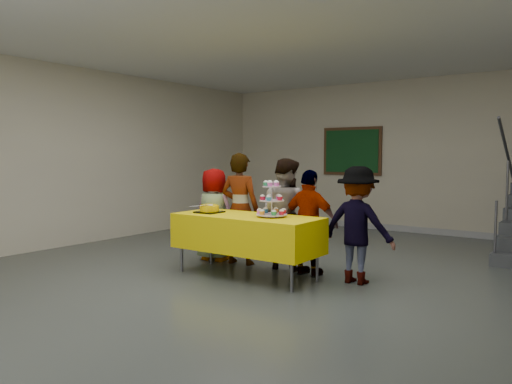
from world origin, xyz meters
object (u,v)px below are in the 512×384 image
bear_cake (209,208)px  schoolchild_e (358,225)px  schoolchild_d (310,223)px  bake_table (247,232)px  schoolchild_a (214,214)px  cupcake_stand (272,202)px  noticeboard (352,151)px  schoolchild_c (285,214)px  schoolchild_b (240,209)px

bear_cake → schoolchild_e: schoolchild_e is taller
schoolchild_d → schoolchild_e: schoolchild_e is taller
bake_table → schoolchild_a: bearing=152.2°
cupcake_stand → schoolchild_e: (0.91, 0.47, -0.26)m
bake_table → bear_cake: bearing=-175.1°
bake_table → noticeboard: 4.91m
schoolchild_c → noticeboard: noticeboard is taller
schoolchild_c → schoolchild_a: bearing=13.3°
cupcake_stand → schoolchild_c: size_ratio=0.30×
schoolchild_b → schoolchild_d: 1.13m
bake_table → schoolchild_d: 0.80m
schoolchild_b → noticeboard: 4.29m
schoolchild_c → bake_table: bearing=83.0°
bear_cake → schoolchild_c: bearing=44.8°
cupcake_stand → bake_table: bearing=-170.9°
bear_cake → schoolchild_b: 0.59m
cupcake_stand → schoolchild_e: 1.06m
cupcake_stand → schoolchild_a: bearing=160.7°
schoolchild_a → noticeboard: bearing=-98.6°
bake_table → schoolchild_e: 1.37m
bear_cake → schoolchild_b: (0.06, 0.58, -0.05)m
cupcake_stand → schoolchild_e: size_ratio=0.32×
cupcake_stand → schoolchild_c: 0.67m
cupcake_stand → noticeboard: noticeboard is taller
bake_table → schoolchild_c: 0.70m
bear_cake → noticeboard: noticeboard is taller
schoolchild_d → schoolchild_e: bearing=-177.1°
schoolchild_b → schoolchild_c: schoolchild_b is taller
cupcake_stand → bear_cake: cupcake_stand is taller
schoolchild_b → schoolchild_e: size_ratio=1.11×
bear_cake → schoolchild_b: schoolchild_b is taller
schoolchild_a → schoolchild_d: bearing=173.6°
schoolchild_c → bear_cake: bearing=50.4°
schoolchild_a → cupcake_stand: bearing=154.6°
bear_cake → schoolchild_a: schoolchild_a is taller
bake_table → schoolchild_b: bearing=134.0°
noticeboard → cupcake_stand: bearing=-76.4°
schoolchild_c → schoolchild_d: bearing=166.7°
cupcake_stand → schoolchild_c: (-0.19, 0.61, -0.21)m
schoolchild_d → schoolchild_a: bearing=1.1°
bear_cake → schoolchild_d: bearing=25.1°
schoolchild_a → bear_cake: bearing=119.3°
bake_table → noticeboard: size_ratio=1.45×
schoolchild_a → noticeboard: size_ratio=1.02×
schoolchild_a → schoolchild_e: 2.22m
bake_table → schoolchild_e: (1.25, 0.52, 0.14)m
schoolchild_c → schoolchild_d: 0.49m
schoolchild_a → schoolchild_b: (0.45, 0.02, 0.11)m
bear_cake → schoolchild_d: (1.18, 0.55, -0.16)m
schoolchild_c → schoolchild_e: (1.10, -0.14, -0.04)m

